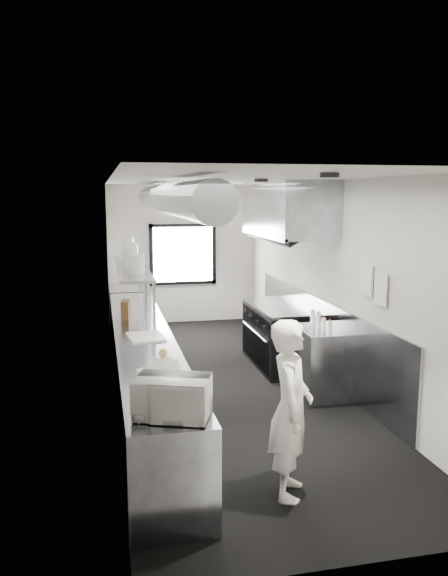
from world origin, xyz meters
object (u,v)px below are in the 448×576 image
squeeze_bottle_b (324,324)px  squeeze_bottle_c (318,321)px  pass_shelf (132,268)px  knife_block (126,310)px  microwave (172,397)px  exhaust_hood (287,209)px  bottle_station (323,362)px  squeeze_bottle_d (319,319)px  cutting_board (146,337)px  squeeze_bottle_a (330,328)px  plate_stack_c (130,254)px  deli_tub_b (143,375)px  far_work_table (129,310)px  plate_stack_d (126,249)px  plate_stack_a (136,264)px  plate_stack_b (130,258)px  range (281,335)px  squeeze_bottle_e (313,317)px  line_cook (291,409)px  deli_tub_a (142,383)px  prep_counter (144,369)px  small_plate (163,358)px

squeeze_bottle_b → squeeze_bottle_c: squeeze_bottle_c is taller
pass_shelf → knife_block: size_ratio=11.63×
microwave → exhaust_hood: bearing=80.3°
bottle_station → squeeze_bottle_d: 0.57m
cutting_board → squeeze_bottle_b: size_ratio=3.29×
pass_shelf → bottle_station: (2.34, -1.70, -1.09)m
pass_shelf → squeeze_bottle_a: size_ratio=17.45×
squeeze_bottle_b → plate_stack_c: bearing=140.4°
squeeze_bottle_c → microwave: bearing=-131.2°
bottle_station → squeeze_bottle_a: 0.62m
deli_tub_b → squeeze_bottle_a: bearing=27.6°
bottle_station → far_work_table: size_ratio=0.75×
knife_block → plate_stack_d: plate_stack_d is taller
plate_stack_a → squeeze_bottle_c: plate_stack_a is taller
pass_shelf → far_work_table: bearing=88.9°
exhaust_hood → plate_stack_b: bearing=179.0°
range → squeeze_bottle_a: (0.06, -1.70, 0.52)m
microwave → plate_stack_b: (-0.10, 3.93, 0.65)m
plate_stack_d → pass_shelf: bearing=-87.1°
plate_stack_b → squeeze_bottle_c: size_ratio=1.39×
squeeze_bottle_e → squeeze_bottle_b: bearing=-88.6°
squeeze_bottle_d → cutting_board: bearing=-177.2°
line_cook → plate_stack_c: size_ratio=4.91×
deli_tub_b → knife_block: bearing=90.7°
plate_stack_b → plate_stack_d: 1.01m
squeeze_bottle_c → squeeze_bottle_e: bearing=84.9°
knife_block → squeeze_bottle_b: knife_block is taller
squeeze_bottle_a → squeeze_bottle_e: (-0.01, 0.56, 0.01)m
deli_tub_a → knife_block: (-0.01, 2.91, 0.08)m
prep_counter → cutting_board: size_ratio=11.15×
small_plate → plate_stack_a: plate_stack_a is taller
pass_shelf → far_work_table: size_ratio=2.50×
plate_stack_d → squeeze_bottle_d: bearing=-44.3°
deli_tub_a → exhaust_hood: bearing=52.8°
range → microwave: microwave is taller
line_cook → cutting_board: 2.53m
squeeze_bottle_b → squeeze_bottle_d: 0.25m
line_cook → plate_stack_a: (-1.10, 3.17, 0.91)m
pass_shelf → plate_stack_c: (-0.01, 0.10, 0.20)m
prep_counter → squeeze_bottle_a: 2.37m
cutting_board → plate_stack_b: bearing=93.7°
plate_stack_a → squeeze_bottle_e: (2.26, -0.66, -0.70)m
range → line_cook: 3.83m
plate_stack_d → microwave: bearing=-88.8°
exhaust_hood → plate_stack_b: size_ratio=7.95×
deli_tub_a → plate_stack_a: (0.14, 2.68, 0.75)m
far_work_table → cutting_board: (0.02, -3.86, 0.46)m
plate_stack_d → squeeze_bottle_b: 3.54m
line_cook → knife_block: bearing=40.5°
deli_tub_a → plate_stack_c: bearing=88.3°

